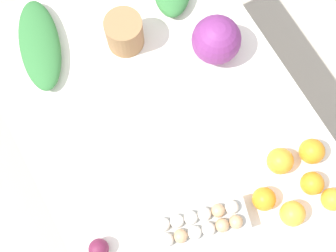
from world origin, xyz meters
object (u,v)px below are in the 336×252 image
Objects in this scene: cabbage_purple at (216,40)px; orange_3 at (312,151)px; orange_4 at (333,199)px; greens_bunch_dandelion at (40,45)px; orange_0 at (280,161)px; egg_carton at (199,224)px; orange_1 at (312,183)px; beet_root at (99,249)px; paper_bag at (124,33)px; orange_2 at (264,199)px; orange_5 at (293,214)px.

orange_3 is at bearing -170.35° from cabbage_purple.
cabbage_purple is 2.29× the size of orange_4.
orange_0 is at bearing -146.49° from greens_bunch_dandelion.
egg_carton is 4.37× the size of orange_4.
egg_carton reaches higher than orange_1.
beet_root is (-0.69, 0.13, 0.00)m from greens_bunch_dandelion.
paper_bag reaches higher than beet_root.
greens_bunch_dandelion is 0.87m from orange_0.
orange_0 is at bearing -160.27° from paper_bag.
orange_2 is 1.03× the size of orange_4.
paper_bag reaches higher than orange_2.
cabbage_purple is 2.09× the size of orange_5.
cabbage_purple reaches higher than orange_1.
orange_1 and orange_2 have the same top height.
beet_root is 0.61m from orange_0.
beet_root is 0.77× the size of orange_3.
greens_bunch_dandelion is 4.63× the size of orange_2.
greens_bunch_dandelion is 4.05× the size of orange_0.
egg_carton is 3.71× the size of orange_0.
beet_root is 0.87× the size of orange_4.
orange_2 is 0.21m from orange_4.
paper_bag is 1.60× the size of orange_3.
cabbage_purple reaches higher than greens_bunch_dandelion.
cabbage_purple is at bearing -14.44° from orange_2.
orange_3 reaches higher than greens_bunch_dandelion.
orange_3 is at bearing -50.39° from orange_5.
orange_1 is 0.99× the size of orange_2.
greens_bunch_dandelion is 0.99m from orange_1.
orange_3 is at bearing -142.03° from greens_bunch_dandelion.
orange_3 is 1.04× the size of orange_5.
orange_4 is (-0.15, 0.03, -0.00)m from orange_3.
orange_2 is at bearing 78.38° from orange_1.
greens_bunch_dandelion is at bearing -10.48° from beet_root.
cabbage_purple is 0.44m from orange_0.
paper_bag reaches higher than orange_1.
cabbage_purple is 0.60m from orange_5.
orange_5 is at bearing 172.20° from cabbage_purple.
egg_carton reaches higher than greens_bunch_dandelion.
orange_2 reaches higher than greens_bunch_dandelion.
egg_carton is 4.24× the size of orange_2.
paper_bag reaches higher than orange_4.
orange_5 reaches higher than orange_1.
greens_bunch_dandelion is at bearing 25.15° from orange_2.
cabbage_purple is at bearing -7.80° from orange_5.
orange_3 is 0.16m from orange_4.
cabbage_purple is at bearing -125.81° from paper_bag.
greens_bunch_dandelion is 0.98m from orange_5.
orange_1 is (-0.06, -0.37, -0.01)m from egg_carton.
orange_3 is (-0.46, -0.08, -0.04)m from cabbage_purple.
orange_3 is 0.21m from orange_5.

